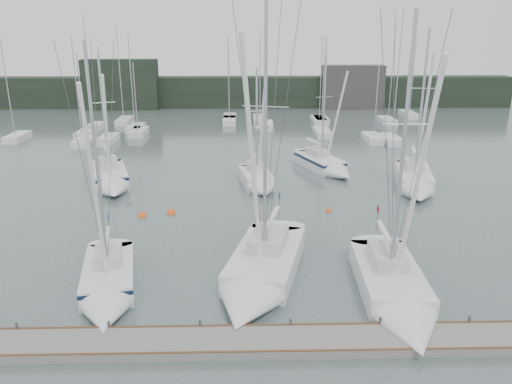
% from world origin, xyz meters
% --- Properties ---
extents(ground, '(160.00, 160.00, 0.00)m').
position_xyz_m(ground, '(0.00, 0.00, 0.00)').
color(ground, '#4C5D5A').
rests_on(ground, ground).
extents(dock, '(24.00, 2.00, 0.40)m').
position_xyz_m(dock, '(0.00, -5.00, 0.20)').
color(dock, slate).
rests_on(dock, ground).
extents(far_treeline, '(90.00, 4.00, 5.00)m').
position_xyz_m(far_treeline, '(0.00, 62.00, 2.50)').
color(far_treeline, black).
rests_on(far_treeline, ground).
extents(far_building_left, '(12.00, 3.00, 8.00)m').
position_xyz_m(far_building_left, '(-20.00, 60.00, 4.00)').
color(far_building_left, black).
rests_on(far_building_left, ground).
extents(far_building_right, '(10.00, 3.00, 7.00)m').
position_xyz_m(far_building_right, '(18.00, 60.00, 3.50)').
color(far_building_right, '#3B3836').
rests_on(far_building_right, ground).
extents(mast_forest, '(53.71, 22.28, 14.74)m').
position_xyz_m(mast_forest, '(-1.81, 41.88, 0.48)').
color(mast_forest, silver).
rests_on(mast_forest, ground).
extents(sailboat_near_left, '(4.14, 8.61, 13.28)m').
position_xyz_m(sailboat_near_left, '(-6.89, -0.81, 0.53)').
color(sailboat_near_left, silver).
rests_on(sailboat_near_left, ground).
extents(sailboat_near_center, '(5.78, 10.88, 15.72)m').
position_xyz_m(sailboat_near_center, '(0.64, -0.22, 0.58)').
color(sailboat_near_center, silver).
rests_on(sailboat_near_center, ground).
extents(sailboat_near_right, '(3.58, 10.27, 14.76)m').
position_xyz_m(sailboat_near_right, '(7.31, -2.25, 0.57)').
color(sailboat_near_right, silver).
rests_on(sailboat_near_right, ground).
extents(sailboat_mid_a, '(5.27, 8.83, 11.73)m').
position_xyz_m(sailboat_mid_a, '(-11.25, 17.30, 0.66)').
color(sailboat_mid_a, silver).
rests_on(sailboat_mid_a, ground).
extents(sailboat_mid_c, '(3.43, 6.93, 10.59)m').
position_xyz_m(sailboat_mid_c, '(1.23, 16.82, 0.55)').
color(sailboat_mid_c, silver).
rests_on(sailboat_mid_c, ground).
extents(sailboat_mid_d, '(5.37, 8.58, 11.47)m').
position_xyz_m(sailboat_mid_d, '(7.78, 21.69, 0.58)').
color(sailboat_mid_d, silver).
rests_on(sailboat_mid_d, ground).
extents(sailboat_mid_e, '(4.64, 9.27, 13.76)m').
position_xyz_m(sailboat_mid_e, '(14.16, 15.89, 0.63)').
color(sailboat_mid_e, silver).
rests_on(sailboat_mid_e, ground).
extents(buoy_a, '(0.66, 0.66, 0.66)m').
position_xyz_m(buoy_a, '(-5.37, 11.10, 0.00)').
color(buoy_a, '#F55315').
rests_on(buoy_a, ground).
extents(buoy_b, '(0.47, 0.47, 0.47)m').
position_xyz_m(buoy_b, '(6.23, 11.22, 0.00)').
color(buoy_b, '#F55315').
rests_on(buoy_b, ground).
extents(buoy_c, '(0.61, 0.61, 0.61)m').
position_xyz_m(buoy_c, '(-7.36, 10.57, 0.00)').
color(buoy_c, '#F55315').
rests_on(buoy_c, ground).
extents(seagull, '(1.11, 0.54, 0.22)m').
position_xyz_m(seagull, '(0.74, 2.90, 7.89)').
color(seagull, silver).
rests_on(seagull, ground).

